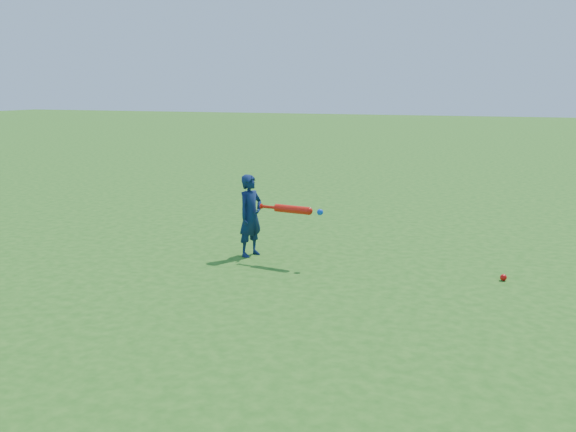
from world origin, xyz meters
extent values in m
plane|color=#225E16|center=(0.00, 0.00, 0.00)|extent=(80.00, 80.00, 0.00)
imported|color=#0F1E47|center=(0.02, -0.20, 0.48)|extent=(0.33, 0.41, 0.97)
sphere|color=red|center=(2.87, -0.18, 0.03)|extent=(0.07, 0.07, 0.07)
cylinder|color=red|center=(0.19, -0.27, 0.62)|extent=(0.02, 0.06, 0.06)
cylinder|color=red|center=(0.29, -0.28, 0.62)|extent=(0.20, 0.06, 0.04)
cylinder|color=red|center=(0.58, -0.32, 0.62)|extent=(0.43, 0.14, 0.09)
sphere|color=red|center=(0.79, -0.34, 0.62)|extent=(0.09, 0.09, 0.09)
sphere|color=blue|center=(0.93, -0.36, 0.62)|extent=(0.07, 0.07, 0.07)
camera|label=1|loc=(3.10, -6.92, 1.96)|focal=40.00mm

